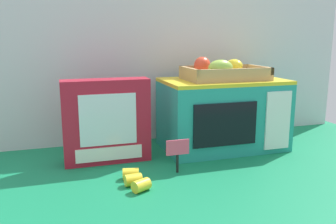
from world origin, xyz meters
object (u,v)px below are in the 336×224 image
(price_sign, at_px, (178,151))
(toy_microwave, at_px, (222,114))
(cookie_set_box, at_px, (107,121))
(loose_toy_banana, at_px, (135,179))
(food_groups_crate, at_px, (223,72))

(price_sign, bearing_deg, toy_microwave, 38.91)
(toy_microwave, bearing_deg, cookie_set_box, -176.07)
(toy_microwave, distance_m, price_sign, 0.31)
(toy_microwave, xyz_separation_m, loose_toy_banana, (-0.37, -0.24, -0.11))
(cookie_set_box, distance_m, loose_toy_banana, 0.25)
(cookie_set_box, height_order, price_sign, cookie_set_box)
(price_sign, xyz_separation_m, loose_toy_banana, (-0.14, -0.05, -0.05))
(cookie_set_box, bearing_deg, loose_toy_banana, -78.71)
(cookie_set_box, relative_size, price_sign, 2.70)
(price_sign, bearing_deg, loose_toy_banana, -159.27)
(toy_microwave, relative_size, food_groups_crate, 1.52)
(cookie_set_box, xyz_separation_m, loose_toy_banana, (0.04, -0.21, -0.12))
(toy_microwave, xyz_separation_m, price_sign, (-0.23, -0.19, -0.06))
(food_groups_crate, xyz_separation_m, cookie_set_box, (-0.41, -0.02, -0.14))
(toy_microwave, height_order, food_groups_crate, food_groups_crate)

